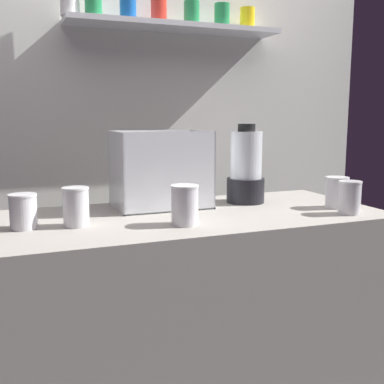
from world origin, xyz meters
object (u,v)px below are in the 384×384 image
(juice_cup_carrot_left, at_px, (76,209))
(juice_cup_beet_right, at_px, (350,199))
(carrot_display_bin, at_px, (162,183))
(juice_cup_pomegranate_far_left, at_px, (23,213))
(juice_cup_mango_far_right, at_px, (337,194))
(juice_cup_carrot_middle, at_px, (185,207))
(blender_pitcher, at_px, (246,170))

(juice_cup_carrot_left, relative_size, juice_cup_beet_right, 1.05)
(carrot_display_bin, xyz_separation_m, juice_cup_beet_right, (0.59, -0.38, -0.04))
(juice_cup_pomegranate_far_left, height_order, juice_cup_beet_right, juice_cup_beet_right)
(juice_cup_beet_right, height_order, juice_cup_mango_far_right, same)
(juice_cup_pomegranate_far_left, height_order, juice_cup_carrot_middle, juice_cup_carrot_middle)
(blender_pitcher, relative_size, juice_cup_beet_right, 2.66)
(juice_cup_mango_far_right, bearing_deg, blender_pitcher, 140.25)
(blender_pitcher, height_order, juice_cup_carrot_left, blender_pitcher)
(carrot_display_bin, height_order, juice_cup_carrot_left, carrot_display_bin)
(juice_cup_carrot_left, distance_m, juice_cup_carrot_middle, 0.35)
(carrot_display_bin, distance_m, juice_cup_carrot_middle, 0.33)
(juice_cup_beet_right, bearing_deg, blender_pitcher, 125.45)
(juice_cup_carrot_middle, bearing_deg, juice_cup_carrot_left, 161.80)
(carrot_display_bin, xyz_separation_m, juice_cup_pomegranate_far_left, (-0.52, -0.20, -0.04))
(juice_cup_carrot_left, bearing_deg, juice_cup_mango_far_right, -3.07)
(juice_cup_pomegranate_far_left, xyz_separation_m, juice_cup_beet_right, (1.11, -0.19, 0.00))
(carrot_display_bin, bearing_deg, blender_pitcher, -7.04)
(juice_cup_carrot_left, distance_m, juice_cup_beet_right, 0.96)
(juice_cup_pomegranate_far_left, relative_size, juice_cup_beet_right, 0.92)
(blender_pitcher, distance_m, juice_cup_beet_right, 0.43)
(juice_cup_beet_right, distance_m, juice_cup_mango_far_right, 0.12)
(blender_pitcher, xyz_separation_m, juice_cup_carrot_left, (-0.71, -0.18, -0.08))
(carrot_display_bin, bearing_deg, juice_cup_beet_right, -33.09)
(juice_cup_pomegranate_far_left, bearing_deg, blender_pitcher, 9.98)
(carrot_display_bin, xyz_separation_m, juice_cup_carrot_left, (-0.36, -0.22, -0.04))
(blender_pitcher, bearing_deg, carrot_display_bin, 172.96)
(juice_cup_pomegranate_far_left, height_order, juice_cup_carrot_left, juice_cup_carrot_left)
(juice_cup_carrot_middle, xyz_separation_m, juice_cup_mango_far_right, (0.65, 0.06, -0.01))
(carrot_display_bin, height_order, juice_cup_mango_far_right, carrot_display_bin)
(carrot_display_bin, distance_m, juice_cup_beet_right, 0.71)
(carrot_display_bin, bearing_deg, juice_cup_pomegranate_far_left, -159.35)
(juice_cup_carrot_middle, xyz_separation_m, juice_cup_beet_right, (0.62, -0.06, -0.00))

